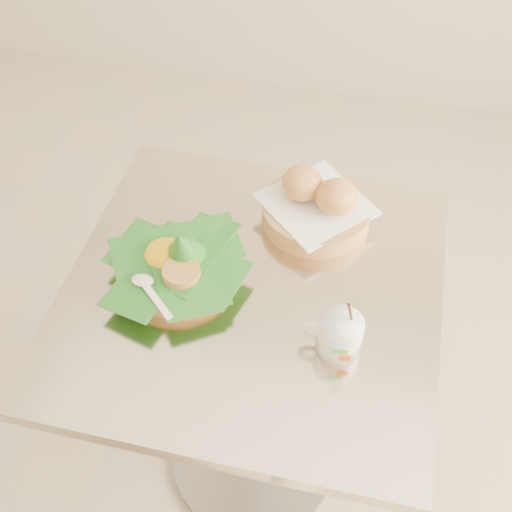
% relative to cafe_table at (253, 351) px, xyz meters
% --- Properties ---
extents(floor, '(3.60, 3.60, 0.00)m').
position_rel_cafe_table_xyz_m(floor, '(-0.18, -0.01, -0.53)').
color(floor, '#C2B39C').
rests_on(floor, ground).
extents(cafe_table, '(0.70, 0.70, 0.75)m').
position_rel_cafe_table_xyz_m(cafe_table, '(0.00, 0.00, 0.00)').
color(cafe_table, gray).
rests_on(cafe_table, floor).
extents(rice_basket, '(0.26, 0.27, 0.13)m').
position_rel_cafe_table_xyz_m(rice_basket, '(-0.14, -0.00, 0.26)').
color(rice_basket, tan).
rests_on(rice_basket, cafe_table).
extents(bread_basket, '(0.27, 0.27, 0.11)m').
position_rel_cafe_table_xyz_m(bread_basket, '(0.09, 0.20, 0.26)').
color(bread_basket, tan).
rests_on(bread_basket, cafe_table).
extents(coffee_mug, '(0.11, 0.08, 0.14)m').
position_rel_cafe_table_xyz_m(coffee_mug, '(0.17, -0.10, 0.26)').
color(coffee_mug, white).
rests_on(coffee_mug, cafe_table).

